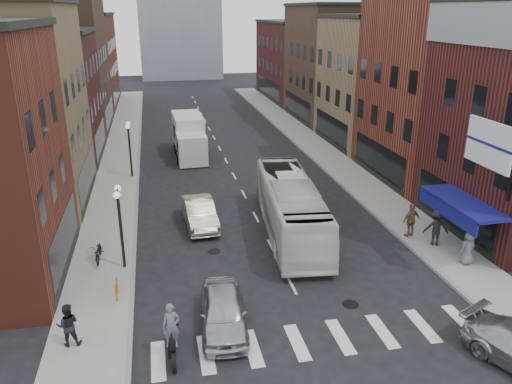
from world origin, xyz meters
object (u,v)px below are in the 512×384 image
ped_right_b (411,220)px  streetlamp_near (119,213)px  bike_rack (117,289)px  sedan_left_far (200,213)px  box_truck (189,137)px  ped_left_solo (68,325)px  motorcycle_rider (172,333)px  sedan_left_near (223,311)px  transit_bus (290,207)px  parked_bicycle (99,251)px  ped_right_a (436,227)px  ped_right_c (468,248)px  billboard_sign (491,146)px  streetlamp_far (129,139)px

ped_right_b → streetlamp_near: bearing=-13.0°
bike_rack → sedan_left_far: (4.22, 7.15, 0.21)m
box_truck → ped_left_solo: 25.49m
motorcycle_rider → sedan_left_near: motorcycle_rider is taller
box_truck → transit_bus: size_ratio=0.70×
streetlamp_near → parked_bicycle: size_ratio=2.35×
motorcycle_rider → transit_bus: (6.86, 9.37, 0.50)m
bike_rack → ped_right_a: size_ratio=0.41×
ped_right_c → streetlamp_near: bearing=-21.3°
transit_bus → parked_bicycle: size_ratio=6.29×
transit_bus → sedan_left_near: transit_bus is taller
sedan_left_near → parked_bicycle: bearing=133.4°
billboard_sign → ped_right_a: size_ratio=1.91×
ped_right_b → ped_right_a: bearing=109.2°
sedan_left_far → ped_right_a: (11.67, -5.25, 0.36)m
ped_right_a → ped_right_b: (-0.78, 1.18, -0.03)m
sedan_left_near → bike_rack: bearing=150.5°
bike_rack → ped_right_a: bearing=6.8°
streetlamp_near → ped_right_c: streetlamp_near is taller
bike_rack → ped_left_solo: (-1.51, -2.91, 0.43)m
ped_left_solo → ped_right_c: ped_right_c is taller
streetlamp_far → motorcycle_rider: (1.94, -20.95, -1.88)m
bike_rack → ped_right_b: ped_right_b is taller
streetlamp_near → motorcycle_rider: bearing=-74.4°
sedan_left_far → ped_left_solo: size_ratio=2.77×
streetlamp_near → motorcycle_rider: 7.45m
streetlamp_far → ped_right_a: size_ratio=2.12×
sedan_left_far → ped_right_b: ped_right_b is taller
box_truck → parked_bicycle: bearing=-109.8°
sedan_left_near → parked_bicycle: (-5.17, 6.49, -0.13)m
sedan_left_far → sedan_left_near: bearing=-93.5°
bike_rack → ped_right_a: ped_right_a is taller
streetlamp_near → streetlamp_far: bearing=90.0°
streetlamp_near → ped_right_c: 16.47m
sedan_left_near → ped_left_solo: 5.65m
streetlamp_near → ped_right_c: (16.08, -3.01, -1.92)m
motorcycle_rider → ped_left_solo: bearing=165.2°
box_truck → ped_right_c: (11.46, -22.08, -0.64)m
streetlamp_near → motorcycle_rider: (1.94, -6.95, -1.88)m
streetlamp_near → box_truck: streetlamp_near is taller
billboard_sign → ped_right_b: (-1.08, 3.87, -5.04)m
billboard_sign → box_truck: size_ratio=0.48×
bike_rack → ped_right_c: ped_right_c is taller
streetlamp_far → parked_bicycle: (-1.23, -13.04, -2.30)m
ped_right_c → billboard_sign: bearing=68.3°
box_truck → motorcycle_rider: box_truck is taller
box_truck → ped_left_solo: bearing=-106.3°
streetlamp_far → bike_rack: 16.87m
ped_right_a → sedan_left_near: bearing=40.8°
box_truck → motorcycle_rider: (-2.69, -26.01, -0.61)m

